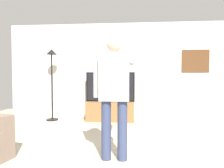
# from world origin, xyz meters

# --- Properties ---
(ground_plane) EXTENTS (8.40, 8.40, 0.00)m
(ground_plane) POSITION_xyz_m (0.00, 0.00, 0.00)
(ground_plane) COLOR #B2A893
(back_wall) EXTENTS (6.40, 0.10, 2.70)m
(back_wall) POSITION_xyz_m (0.00, 2.95, 1.35)
(back_wall) COLOR silver
(back_wall) RESTS_ON ground_plane
(tv_stand) EXTENTS (1.28, 0.50, 0.51)m
(tv_stand) POSITION_xyz_m (-0.24, 2.60, 0.26)
(tv_stand) COLOR olive
(tv_stand) RESTS_ON ground_plane
(television) EXTENTS (1.32, 0.07, 0.80)m
(television) POSITION_xyz_m (-0.24, 2.65, 0.91)
(television) COLOR black
(television) RESTS_ON tv_stand
(wall_clock) EXTENTS (0.28, 0.03, 0.28)m
(wall_clock) POSITION_xyz_m (-0.24, 2.89, 2.22)
(wall_clock) COLOR white
(framed_picture) EXTENTS (0.73, 0.04, 0.62)m
(framed_picture) POSITION_xyz_m (2.08, 2.90, 1.62)
(framed_picture) COLOR brown
(floor_lamp) EXTENTS (0.32, 0.32, 1.94)m
(floor_lamp) POSITION_xyz_m (-1.83, 2.52, 1.39)
(floor_lamp) COLOR black
(floor_lamp) RESTS_ON ground_plane
(person_standing_nearer_lamp) EXTENTS (0.60, 0.78, 1.75)m
(person_standing_nearer_lamp) POSITION_xyz_m (0.05, 0.12, 1.00)
(person_standing_nearer_lamp) COLOR #384266
(person_standing_nearer_lamp) RESTS_ON ground_plane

